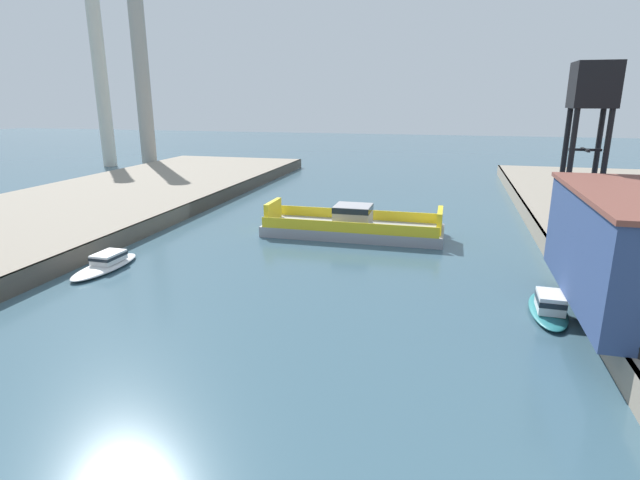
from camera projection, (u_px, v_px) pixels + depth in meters
The scene contains 6 objects.
chain_ferry at pixel (353, 226), 53.88m from camera, with size 19.04×6.34×3.31m.
moored_boat_near_right at pixel (106, 263), 43.39m from camera, with size 2.90×7.80×1.35m.
moored_boat_mid_left at pixel (549, 306), 34.06m from camera, with size 2.59×6.94×1.68m.
crane_tower at pixel (591, 105), 39.92m from camera, with size 3.23×3.23×15.22m.
smokestack_distant_a at pixel (100, 73), 104.86m from camera, with size 3.02×3.02×36.45m.
smokestack_distant_b at pixel (142, 76), 102.09m from camera, with size 3.27×3.27×35.08m.
Camera 1 is at (10.77, -13.29, 14.19)m, focal length 28.25 mm.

